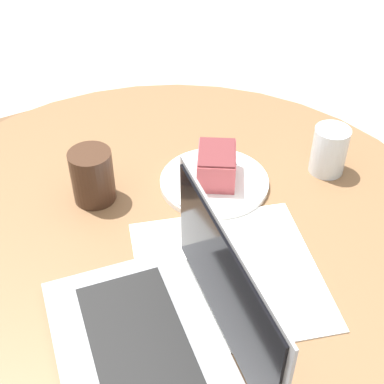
% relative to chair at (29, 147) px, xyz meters
% --- Properties ---
extents(dining_table, '(1.08, 1.08, 0.76)m').
position_rel_chair_xyz_m(dining_table, '(-0.66, -0.46, 0.15)').
color(dining_table, brown).
rests_on(dining_table, ground_plane).
extents(chair, '(0.58, 0.58, 0.90)m').
position_rel_chair_xyz_m(chair, '(0.00, 0.00, 0.00)').
color(chair, brown).
rests_on(chair, ground_plane).
extents(paper_document, '(0.35, 0.35, 0.00)m').
position_rel_chair_xyz_m(paper_document, '(-0.75, -0.57, 0.28)').
color(paper_document, white).
rests_on(paper_document, dining_table).
extents(plate, '(0.21, 0.21, 0.01)m').
position_rel_chair_xyz_m(plate, '(-0.51, -0.55, 0.29)').
color(plate, white).
rests_on(plate, dining_table).
extents(cake_slice, '(0.10, 0.08, 0.06)m').
position_rel_chair_xyz_m(cake_slice, '(-0.51, -0.55, 0.33)').
color(cake_slice, '#B74C51').
rests_on(cake_slice, plate).
extents(fork, '(0.15, 0.12, 0.00)m').
position_rel_chair_xyz_m(fork, '(-0.54, -0.53, 0.30)').
color(fork, silver).
rests_on(fork, plate).
extents(coffee_glass, '(0.08, 0.08, 0.11)m').
position_rel_chair_xyz_m(coffee_glass, '(-0.56, -0.32, 0.33)').
color(coffee_glass, '#3D2619').
rests_on(coffee_glass, dining_table).
extents(water_glass, '(0.07, 0.07, 0.10)m').
position_rel_chair_xyz_m(water_glass, '(-0.46, -0.78, 0.33)').
color(water_glass, silver).
rests_on(water_glass, dining_table).
extents(laptop, '(0.41, 0.35, 0.21)m').
position_rel_chair_xyz_m(laptop, '(-0.90, -0.47, 0.32)').
color(laptop, gray).
rests_on(laptop, dining_table).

